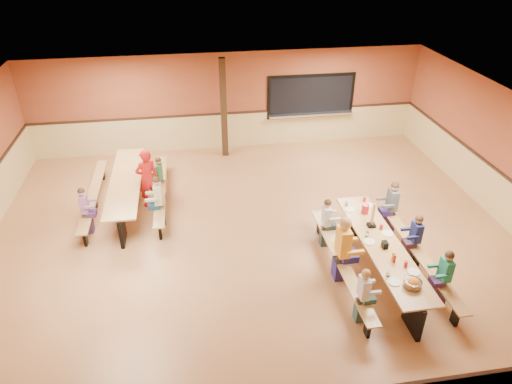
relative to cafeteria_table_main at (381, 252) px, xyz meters
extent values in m
plane|color=#99623A|center=(-2.37, 1.61, -0.53)|extent=(12.00, 12.00, 0.00)
cube|color=brown|center=(-2.37, 6.61, 0.97)|extent=(12.00, 0.04, 3.00)
cube|color=brown|center=(-2.37, -3.39, 0.97)|extent=(12.00, 0.04, 3.00)
cube|color=brown|center=(3.63, 1.61, 0.97)|extent=(0.04, 10.00, 3.00)
cube|color=white|center=(-2.37, 1.61, 2.47)|extent=(12.00, 10.00, 0.04)
cube|color=black|center=(0.23, 6.58, 1.02)|extent=(2.60, 0.06, 1.20)
cube|color=silver|center=(0.23, 6.49, 0.45)|extent=(2.70, 0.28, 0.06)
cube|color=black|center=(-2.57, 6.01, 0.97)|extent=(0.18, 0.18, 3.00)
cube|color=#AB7C43|center=(0.00, 0.00, 0.19)|extent=(0.75, 3.60, 0.04)
cube|color=black|center=(0.00, -1.55, -0.18)|extent=(0.08, 0.60, 0.70)
cube|color=black|center=(0.00, 1.55, -0.18)|extent=(0.08, 0.60, 0.70)
cube|color=#AB7C43|center=(-0.82, 0.00, -0.09)|extent=(0.26, 3.60, 0.04)
cube|color=black|center=(-0.82, 0.00, -0.32)|extent=(0.06, 0.18, 0.41)
cube|color=#AB7C43|center=(0.83, 0.00, -0.09)|extent=(0.26, 3.60, 0.04)
cube|color=black|center=(0.83, 0.00, -0.32)|extent=(0.06, 0.18, 0.41)
cube|color=#AB7C43|center=(-5.29, 3.47, 0.19)|extent=(0.75, 3.60, 0.04)
cube|color=black|center=(-5.29, 1.92, -0.18)|extent=(0.08, 0.60, 0.70)
cube|color=black|center=(-5.29, 5.02, -0.18)|extent=(0.08, 0.60, 0.70)
cube|color=#AB7C43|center=(-6.12, 3.47, -0.09)|extent=(0.26, 3.60, 0.04)
cube|color=black|center=(-6.12, 3.47, -0.32)|extent=(0.06, 0.18, 0.41)
cube|color=#AB7C43|center=(-4.47, 3.47, -0.09)|extent=(0.26, 3.60, 0.04)
cube|color=black|center=(-4.47, 3.47, -0.32)|extent=(0.06, 0.18, 0.41)
imported|color=red|center=(-4.75, 3.40, 0.25)|extent=(0.66, 0.55, 1.55)
cylinder|color=red|center=(0.05, 1.11, 0.32)|extent=(0.16, 0.16, 0.22)
cube|color=black|center=(0.00, -0.12, 0.28)|extent=(0.10, 0.14, 0.13)
cylinder|color=yellow|center=(0.01, -0.49, 0.30)|extent=(0.06, 0.06, 0.17)
cylinder|color=#B2140F|center=(-0.01, -0.57, 0.30)|extent=(0.06, 0.06, 0.17)
cube|color=black|center=(0.00, 0.61, 0.24)|extent=(0.16, 0.16, 0.06)
cube|color=#AB7C43|center=(0.00, 0.61, 0.52)|extent=(0.02, 0.09, 0.50)
camera|label=1|loc=(-3.63, -6.79, 5.77)|focal=32.00mm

